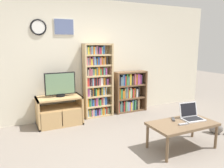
{
  "coord_description": "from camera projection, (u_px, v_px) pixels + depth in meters",
  "views": [
    {
      "loc": [
        -1.59,
        -2.54,
        1.65
      ],
      "look_at": [
        0.16,
        1.16,
        0.89
      ],
      "focal_mm": 35.0,
      "sensor_mm": 36.0,
      "label": 1
    }
  ],
  "objects": [
    {
      "name": "remote_far_from_laptop",
      "position": [
        173.0,
        119.0,
        3.56
      ],
      "size": [
        0.13,
        0.16,
        0.02
      ],
      "rotation": [
        0.0,
        0.0,
        2.53
      ],
      "color": "#38383A",
      "rests_on": "coffee_table"
    },
    {
      "name": "bookshelf_tall",
      "position": [
        97.0,
        81.0,
        4.91
      ],
      "size": [
        0.66,
        0.25,
        1.65
      ],
      "color": "tan",
      "rests_on": "ground_plane"
    },
    {
      "name": "bookshelf_short",
      "position": [
        129.0,
        92.0,
        5.32
      ],
      "size": [
        0.81,
        0.25,
        0.99
      ],
      "color": "brown",
      "rests_on": "ground_plane"
    },
    {
      "name": "coffee_table",
      "position": [
        182.0,
        125.0,
        3.44
      ],
      "size": [
        1.06,
        0.57,
        0.43
      ],
      "color": "brown",
      "rests_on": "ground_plane"
    },
    {
      "name": "wall_back",
      "position": [
        87.0,
        59.0,
        4.88
      ],
      "size": [
        6.69,
        0.09,
        2.6
      ],
      "color": "beige",
      "rests_on": "ground_plane"
    },
    {
      "name": "cat",
      "position": [
        215.0,
        128.0,
        4.06
      ],
      "size": [
        0.41,
        0.41,
        0.25
      ],
      "rotation": [
        0.0,
        0.0,
        0.57
      ],
      "color": "slate",
      "rests_on": "ground_plane"
    },
    {
      "name": "television",
      "position": [
        60.0,
        85.0,
        4.41
      ],
      "size": [
        0.61,
        0.18,
        0.49
      ],
      "color": "black",
      "rests_on": "tv_stand"
    },
    {
      "name": "tv_stand",
      "position": [
        60.0,
        110.0,
        4.47
      ],
      "size": [
        0.89,
        0.51,
        0.59
      ],
      "color": "tan",
      "rests_on": "ground_plane"
    },
    {
      "name": "ground_plane",
      "position": [
        136.0,
        157.0,
        3.22
      ],
      "size": [
        18.0,
        18.0,
        0.0
      ],
      "primitive_type": "plane",
      "color": "gray"
    },
    {
      "name": "laptop",
      "position": [
        191.0,
        115.0,
        3.59
      ],
      "size": [
        0.37,
        0.32,
        0.26
      ],
      "rotation": [
        0.0,
        0.0,
        -0.1
      ],
      "color": "silver",
      "rests_on": "coffee_table"
    },
    {
      "name": "remote_near_laptop",
      "position": [
        183.0,
        124.0,
        3.34
      ],
      "size": [
        0.16,
        0.06,
        0.02
      ],
      "rotation": [
        0.0,
        0.0,
        1.48
      ],
      "color": "#99999E",
      "rests_on": "coffee_table"
    }
  ]
}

